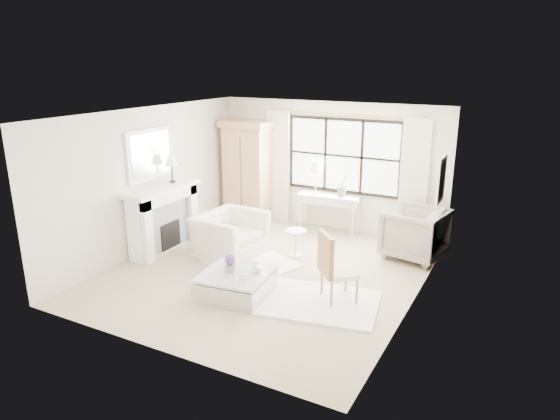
{
  "coord_description": "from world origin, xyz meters",
  "views": [
    {
      "loc": [
        3.92,
        -6.9,
        3.53
      ],
      "look_at": [
        0.15,
        0.2,
        1.08
      ],
      "focal_mm": 32.0,
      "sensor_mm": 36.0,
      "label": 1
    }
  ],
  "objects_px": {
    "console_table": "(329,213)",
    "coffee_table": "(236,284)",
    "armoire": "(248,170)",
    "club_armchair": "(230,235)"
  },
  "relations": [
    {
      "from": "armoire",
      "to": "console_table",
      "type": "height_order",
      "value": "armoire"
    },
    {
      "from": "coffee_table",
      "to": "console_table",
      "type": "bearing_deg",
      "value": 81.76
    },
    {
      "from": "armoire",
      "to": "console_table",
      "type": "bearing_deg",
      "value": 4.91
    },
    {
      "from": "console_table",
      "to": "coffee_table",
      "type": "height_order",
      "value": "console_table"
    },
    {
      "from": "coffee_table",
      "to": "armoire",
      "type": "bearing_deg",
      "value": 111.92
    },
    {
      "from": "console_table",
      "to": "armoire",
      "type": "bearing_deg",
      "value": 178.05
    },
    {
      "from": "club_armchair",
      "to": "coffee_table",
      "type": "height_order",
      "value": "club_armchair"
    },
    {
      "from": "console_table",
      "to": "coffee_table",
      "type": "xyz_separation_m",
      "value": [
        -0.11,
        -3.47,
        -0.22
      ]
    },
    {
      "from": "console_table",
      "to": "coffee_table",
      "type": "distance_m",
      "value": 3.48
    },
    {
      "from": "armoire",
      "to": "club_armchair",
      "type": "relative_size",
      "value": 1.85
    }
  ]
}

